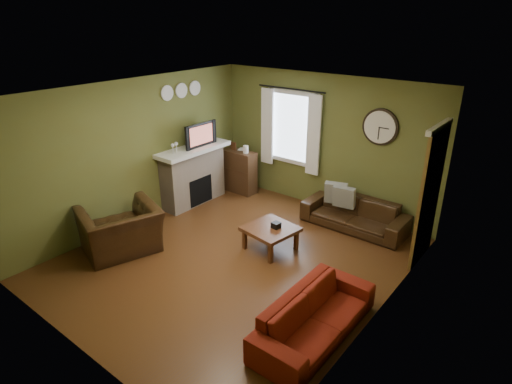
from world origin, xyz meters
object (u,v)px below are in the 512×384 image
Objects in this scene: bookshelf at (239,171)px; coffee_table at (270,238)px; armchair at (121,230)px; sofa_red at (315,316)px; sofa_brown at (354,214)px.

bookshelf is 2.56m from coffee_table.
bookshelf is at bearing -159.09° from armchair.
sofa_red is (3.63, -2.87, -0.19)m from bookshelf.
bookshelf is 2.74m from sofa_brown.
armchair is at bearing 94.08° from sofa_red.
sofa_brown is at bearing 64.79° from coffee_table.
sofa_brown reaches higher than coffee_table.
coffee_table is (-1.62, 1.30, -0.07)m from sofa_red.
armchair is at bearing -129.86° from sofa_brown.
sofa_red is (0.89, -2.85, -0.00)m from sofa_brown.
sofa_brown is 2.98m from sofa_red.
coffee_table is at bearing -38.07° from bookshelf.
sofa_red is 2.47× the size of coffee_table.
armchair is 2.42m from coffee_table.
armchair is 1.57× the size of coffee_table.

